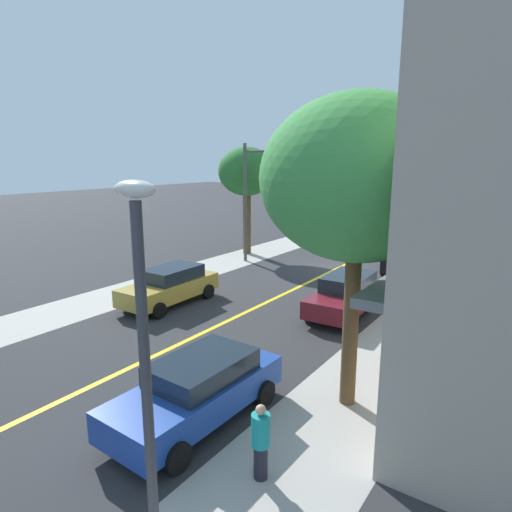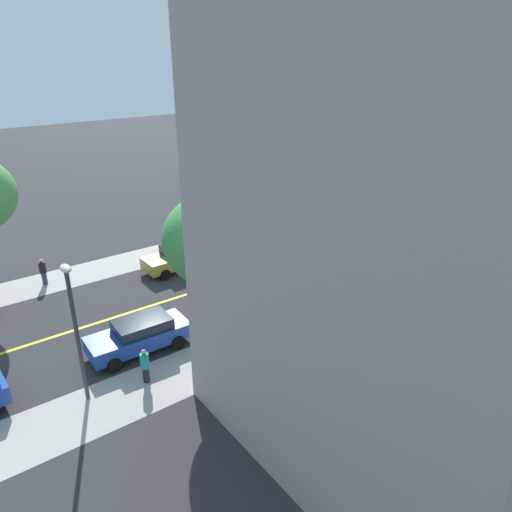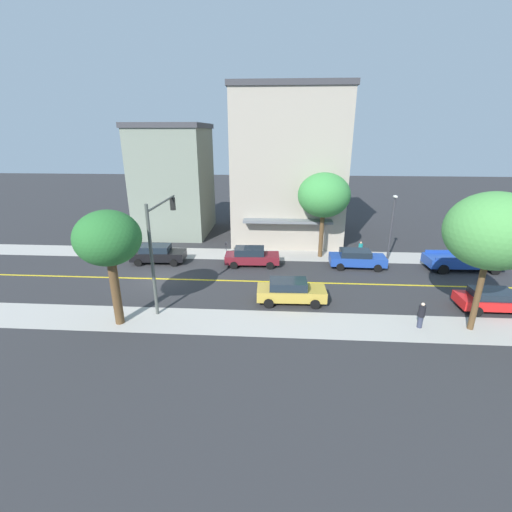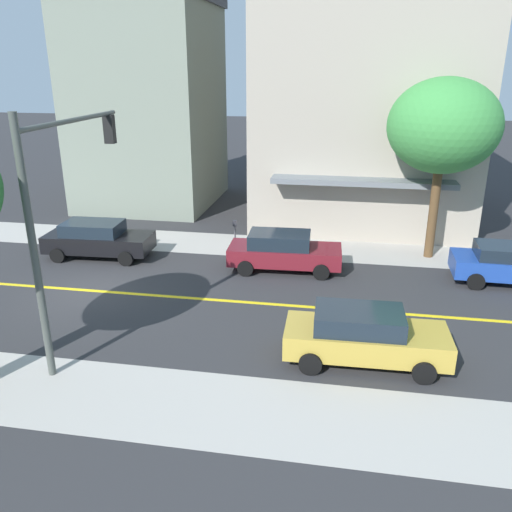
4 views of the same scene
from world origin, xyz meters
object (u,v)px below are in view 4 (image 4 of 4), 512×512
Objects in this scene: street_tree_left_near at (444,126)px; maroon_sedan_left_curb at (283,251)px; fire_hydrant at (101,234)px; traffic_light_mast at (61,194)px; parking_meter at (235,231)px; black_sedan_left_curb at (98,239)px; gold_sedan_right_curb at (364,336)px.

street_tree_left_near is 1.63× the size of maroon_sedan_left_curb.
maroon_sedan_left_curb is (2.03, 8.96, 0.43)m from fire_hydrant.
street_tree_left_near is 15.13m from traffic_light_mast.
parking_meter is 0.20× the size of traffic_light_mast.
black_sedan_left_curb is at bearing -71.67° from parking_meter.
traffic_light_mast is at bearing -16.84° from parking_meter.
maroon_sedan_left_curb is at bearing 50.28° from parking_meter.
fire_hydrant is at bearing -89.87° from parking_meter.
traffic_light_mast is 9.73m from maroon_sedan_left_curb.
fire_hydrant is 2.08m from black_sedan_left_curb.
traffic_light_mast is at bearing -128.46° from maroon_sedan_left_curb.
street_tree_left_near reaches higher than traffic_light_mast.
street_tree_left_near is 15.98m from fire_hydrant.
maroon_sedan_left_curb is (-6.68, -3.11, -0.00)m from gold_sedan_right_curb.
maroon_sedan_left_curb reaches higher than black_sedan_left_curb.
gold_sedan_right_curb is 0.98× the size of black_sedan_left_curb.
gold_sedan_right_curb is (9.37, -3.01, -4.80)m from street_tree_left_near.
fire_hydrant is 14.90m from gold_sedan_right_curb.
black_sedan_left_curb is (-6.83, -11.31, 0.00)m from gold_sedan_right_curb.
gold_sedan_right_curb reaches higher than parking_meter.
maroon_sedan_left_curb is (0.15, 8.20, -0.00)m from black_sedan_left_curb.
maroon_sedan_left_curb reaches higher than fire_hydrant.
street_tree_left_near is 1.62× the size of black_sedan_left_curb.
parking_meter is at bearing 15.67° from black_sedan_left_curb.
street_tree_left_near reaches higher than gold_sedan_right_curb.
parking_meter is 10.36m from gold_sedan_right_curb.
black_sedan_left_curb is at bearing 21.66° from traffic_light_mast.
gold_sedan_right_curb is at bearing -33.80° from black_sedan_left_curb.
traffic_light_mast is at bearing -49.00° from street_tree_left_near.
black_sedan_left_curb is at bearing 147.52° from gold_sedan_right_curb.
traffic_light_mast reaches higher than parking_meter.
fire_hydrant is 9.20m from maroon_sedan_left_curb.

